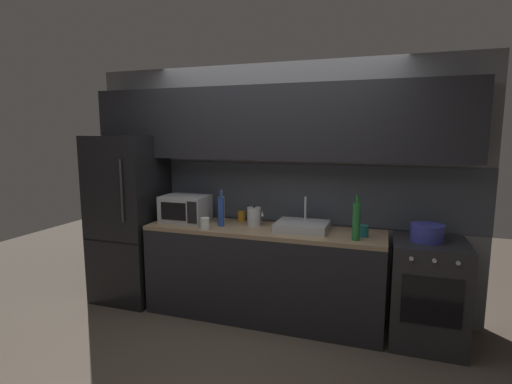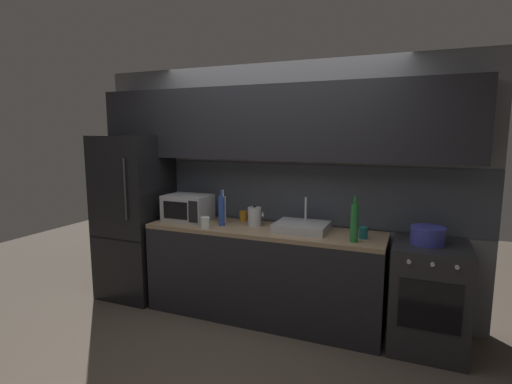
{
  "view_description": "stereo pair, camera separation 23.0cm",
  "coord_description": "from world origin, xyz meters",
  "px_view_note": "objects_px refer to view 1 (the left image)",
  "views": [
    {
      "loc": [
        1.11,
        -2.59,
        1.8
      ],
      "look_at": [
        -0.07,
        0.9,
        1.25
      ],
      "focal_mm": 27.35,
      "sensor_mm": 36.0,
      "label": 1
    },
    {
      "loc": [
        1.33,
        -2.5,
        1.8
      ],
      "look_at": [
        -0.07,
        0.9,
        1.25
      ],
      "focal_mm": 27.35,
      "sensor_mm": 36.0,
      "label": 2
    }
  ],
  "objects_px": {
    "microwave": "(185,209)",
    "mug_clear": "(205,223)",
    "mug_amber": "(242,216)",
    "mug_teal": "(364,231)",
    "cooking_pot": "(427,233)",
    "wine_bottle_blue": "(221,211)",
    "wine_bottle_green": "(356,221)",
    "kettle": "(254,216)",
    "oven_range": "(428,292)",
    "refrigerator": "(129,218)",
    "wine_bottle_white": "(221,209)"
  },
  "relations": [
    {
      "from": "kettle",
      "to": "wine_bottle_blue",
      "type": "xyz_separation_m",
      "value": [
        -0.3,
        -0.12,
        0.06
      ]
    },
    {
      "from": "wine_bottle_green",
      "to": "cooking_pot",
      "type": "relative_size",
      "value": 1.42
    },
    {
      "from": "mug_amber",
      "to": "cooking_pot",
      "type": "bearing_deg",
      "value": -6.99
    },
    {
      "from": "mug_amber",
      "to": "wine_bottle_blue",
      "type": "bearing_deg",
      "value": -112.47
    },
    {
      "from": "mug_teal",
      "to": "mug_clear",
      "type": "distance_m",
      "value": 1.47
    },
    {
      "from": "wine_bottle_blue",
      "to": "refrigerator",
      "type": "bearing_deg",
      "value": 177.16
    },
    {
      "from": "refrigerator",
      "to": "mug_amber",
      "type": "xyz_separation_m",
      "value": [
        1.22,
        0.22,
        0.06
      ]
    },
    {
      "from": "wine_bottle_white",
      "to": "mug_teal",
      "type": "distance_m",
      "value": 1.41
    },
    {
      "from": "microwave",
      "to": "mug_amber",
      "type": "height_order",
      "value": "microwave"
    },
    {
      "from": "wine_bottle_blue",
      "to": "mug_clear",
      "type": "xyz_separation_m",
      "value": [
        -0.1,
        -0.16,
        -0.09
      ]
    },
    {
      "from": "microwave",
      "to": "wine_bottle_white",
      "type": "bearing_deg",
      "value": 6.94
    },
    {
      "from": "microwave",
      "to": "kettle",
      "type": "distance_m",
      "value": 0.74
    },
    {
      "from": "refrigerator",
      "to": "mug_amber",
      "type": "relative_size",
      "value": 17.04
    },
    {
      "from": "refrigerator",
      "to": "wine_bottle_white",
      "type": "bearing_deg",
      "value": 3.5
    },
    {
      "from": "mug_amber",
      "to": "cooking_pot",
      "type": "distance_m",
      "value": 1.77
    },
    {
      "from": "wine_bottle_white",
      "to": "microwave",
      "type": "bearing_deg",
      "value": -173.06
    },
    {
      "from": "wine_bottle_blue",
      "to": "cooking_pot",
      "type": "height_order",
      "value": "wine_bottle_blue"
    },
    {
      "from": "mug_amber",
      "to": "cooking_pot",
      "type": "height_order",
      "value": "cooking_pot"
    },
    {
      "from": "mug_amber",
      "to": "mug_clear",
      "type": "distance_m",
      "value": 0.48
    },
    {
      "from": "microwave",
      "to": "mug_clear",
      "type": "bearing_deg",
      "value": -34.45
    },
    {
      "from": "oven_range",
      "to": "kettle",
      "type": "height_order",
      "value": "kettle"
    },
    {
      "from": "wine_bottle_white",
      "to": "mug_clear",
      "type": "distance_m",
      "value": 0.29
    },
    {
      "from": "kettle",
      "to": "wine_bottle_blue",
      "type": "relative_size",
      "value": 0.58
    },
    {
      "from": "kettle",
      "to": "cooking_pot",
      "type": "xyz_separation_m",
      "value": [
        1.57,
        -0.07,
        -0.02
      ]
    },
    {
      "from": "refrigerator",
      "to": "oven_range",
      "type": "distance_m",
      "value": 3.05
    },
    {
      "from": "wine_bottle_white",
      "to": "mug_teal",
      "type": "bearing_deg",
      "value": -3.62
    },
    {
      "from": "wine_bottle_blue",
      "to": "cooking_pot",
      "type": "relative_size",
      "value": 1.3
    },
    {
      "from": "wine_bottle_white",
      "to": "mug_amber",
      "type": "height_order",
      "value": "wine_bottle_white"
    },
    {
      "from": "wine_bottle_white",
      "to": "cooking_pot",
      "type": "xyz_separation_m",
      "value": [
        1.91,
        -0.06,
        -0.07
      ]
    },
    {
      "from": "wine_bottle_green",
      "to": "cooking_pot",
      "type": "xyz_separation_m",
      "value": [
        0.57,
        0.16,
        -0.09
      ]
    },
    {
      "from": "kettle",
      "to": "wine_bottle_green",
      "type": "height_order",
      "value": "wine_bottle_green"
    },
    {
      "from": "wine_bottle_white",
      "to": "mug_amber",
      "type": "bearing_deg",
      "value": 43.02
    },
    {
      "from": "kettle",
      "to": "cooking_pot",
      "type": "bearing_deg",
      "value": -2.45
    },
    {
      "from": "refrigerator",
      "to": "oven_range",
      "type": "bearing_deg",
      "value": -0.02
    },
    {
      "from": "microwave",
      "to": "wine_bottle_blue",
      "type": "relative_size",
      "value": 1.29
    },
    {
      "from": "mug_clear",
      "to": "cooking_pot",
      "type": "relative_size",
      "value": 0.39
    },
    {
      "from": "refrigerator",
      "to": "wine_bottle_green",
      "type": "distance_m",
      "value": 2.42
    },
    {
      "from": "mug_teal",
      "to": "mug_clear",
      "type": "bearing_deg",
      "value": -172.65
    },
    {
      "from": "refrigerator",
      "to": "oven_range",
      "type": "xyz_separation_m",
      "value": [
        3.01,
        -0.0,
        -0.44
      ]
    },
    {
      "from": "wine_bottle_white",
      "to": "mug_clear",
      "type": "relative_size",
      "value": 3.15
    },
    {
      "from": "wine_bottle_blue",
      "to": "wine_bottle_white",
      "type": "bearing_deg",
      "value": 112.14
    },
    {
      "from": "refrigerator",
      "to": "cooking_pot",
      "type": "height_order",
      "value": "refrigerator"
    },
    {
      "from": "wine_bottle_blue",
      "to": "wine_bottle_green",
      "type": "relative_size",
      "value": 0.92
    },
    {
      "from": "oven_range",
      "to": "wine_bottle_white",
      "type": "distance_m",
      "value": 2.04
    },
    {
      "from": "mug_clear",
      "to": "cooking_pot",
      "type": "distance_m",
      "value": 1.98
    },
    {
      "from": "refrigerator",
      "to": "wine_bottle_blue",
      "type": "relative_size",
      "value": 5.0
    },
    {
      "from": "wine_bottle_blue",
      "to": "wine_bottle_green",
      "type": "height_order",
      "value": "wine_bottle_green"
    },
    {
      "from": "microwave",
      "to": "mug_teal",
      "type": "distance_m",
      "value": 1.79
    },
    {
      "from": "wine_bottle_green",
      "to": "mug_clear",
      "type": "bearing_deg",
      "value": -177.79
    },
    {
      "from": "mug_amber",
      "to": "oven_range",
      "type": "bearing_deg",
      "value": -6.9
    }
  ]
}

